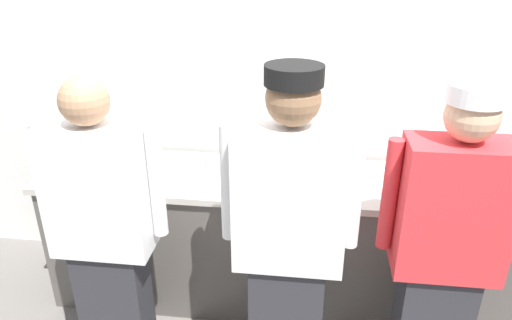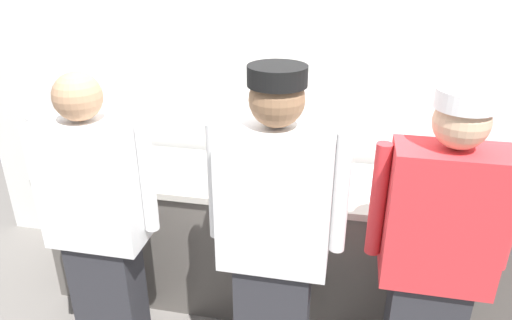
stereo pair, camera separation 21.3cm
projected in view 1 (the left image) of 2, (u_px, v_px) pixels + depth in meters
The scene contains 15 objects.
wall_back at pixel (287, 66), 2.99m from camera, with size 4.57×0.10×2.91m.
prep_counter at pixel (278, 239), 3.00m from camera, with size 2.91×0.64×0.88m.
chef_near_left at pixel (105, 234), 2.28m from camera, with size 0.61×0.24×1.66m.
chef_center at pixel (288, 241), 2.13m from camera, with size 0.62×0.24×1.74m.
chef_far_right at pixel (444, 251), 2.13m from camera, with size 0.61×0.24×1.67m.
plate_stack_front at pixel (93, 161), 2.95m from camera, with size 0.24×0.24×0.07m.
plate_stack_rear at pixel (286, 175), 2.79m from camera, with size 0.20×0.20×0.05m.
mixing_bowl_steel at pixel (475, 179), 2.67m from camera, with size 0.39×0.39×0.12m, color #B7BABF.
sheet_tray at pixel (374, 181), 2.75m from camera, with size 0.48×0.29×0.02m, color #B7BABF.
squeeze_bottle_primary at pixel (248, 172), 2.68m from camera, with size 0.05×0.05×0.20m.
ramekin_orange_sauce at pixel (212, 163), 2.94m from camera, with size 0.08×0.08×0.05m.
ramekin_green_sauce at pixel (185, 174), 2.80m from camera, with size 0.09×0.09×0.05m.
ramekin_yellow_sauce at pixel (318, 177), 2.77m from camera, with size 0.09×0.09×0.05m.
deli_cup at pixel (248, 157), 2.98m from camera, with size 0.09×0.09×0.09m, color white.
chefs_knife at pixel (147, 169), 2.92m from camera, with size 0.28×0.03×0.02m.
Camera 1 is at (0.16, -2.17, 2.16)m, focal length 32.93 mm.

